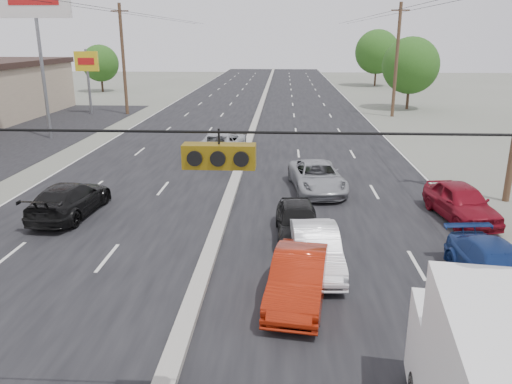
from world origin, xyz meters
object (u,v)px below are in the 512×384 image
(utility_pole_right_c, at_px, (397,60))
(tree_right_mid, at_px, (411,66))
(queue_car_e, at_px, (461,202))
(tree_left_far, at_px, (100,63))
(pole_sign_far, at_px, (87,67))
(queue_car_b, at_px, (316,250))
(red_sedan, at_px, (298,278))
(oncoming_near, at_px, (70,200))
(utility_pole_left_c, at_px, (123,59))
(queue_car_a, at_px, (298,221))
(queue_car_d, at_px, (498,270))
(pole_sign_billboard, at_px, (35,9))
(queue_car_c, at_px, (317,177))
(oncoming_far, at_px, (221,143))
(tree_right_far, at_px, (377,52))

(utility_pole_right_c, height_order, tree_right_mid, utility_pole_right_c)
(utility_pole_right_c, xyz_separation_m, queue_car_e, (-2.90, -27.56, -4.37))
(tree_left_far, bearing_deg, pole_sign_far, -73.30)
(pole_sign_far, bearing_deg, queue_car_b, -58.98)
(red_sedan, xyz_separation_m, oncoming_near, (-9.21, 6.46, 0.01))
(utility_pole_left_c, height_order, queue_car_a, utility_pole_left_c)
(tree_left_far, bearing_deg, oncoming_near, -71.88)
(utility_pole_left_c, relative_size, queue_car_e, 2.32)
(queue_car_d, bearing_deg, queue_car_b, 162.73)
(pole_sign_billboard, relative_size, oncoming_near, 2.30)
(queue_car_c, xyz_separation_m, queue_car_e, (5.54, -3.62, 0.05))
(oncoming_near, distance_m, oncoming_far, 12.24)
(utility_pole_right_c, bearing_deg, queue_car_e, -96.01)
(pole_sign_billboard, distance_m, queue_car_c, 23.54)
(pole_sign_far, height_order, tree_left_far, tree_left_far)
(utility_pole_left_c, bearing_deg, oncoming_near, -77.51)
(tree_left_far, xyz_separation_m, queue_car_e, (31.60, -47.56, -2.98))
(tree_right_far, distance_m, oncoming_near, 62.25)
(tree_left_far, relative_size, tree_right_mid, 0.86)
(red_sedan, xyz_separation_m, oncoming_far, (-4.30, 17.67, 0.09))
(queue_car_c, distance_m, queue_car_e, 6.62)
(pole_sign_far, bearing_deg, pole_sign_billboard, -82.87)
(tree_right_mid, distance_m, queue_car_e, 33.20)
(tree_left_far, xyz_separation_m, queue_car_b, (25.50, -52.42, -3.04))
(pole_sign_billboard, relative_size, queue_car_b, 2.69)
(pole_sign_far, distance_m, tree_left_far, 20.89)
(tree_right_mid, distance_m, red_sedan, 41.40)
(queue_car_c, bearing_deg, queue_car_a, -107.37)
(queue_car_b, bearing_deg, utility_pole_left_c, 113.03)
(red_sedan, height_order, oncoming_far, oncoming_far)
(tree_left_far, height_order, tree_right_far, tree_right_far)
(queue_car_a, relative_size, oncoming_near, 0.82)
(pole_sign_billboard, bearing_deg, oncoming_near, -62.83)
(pole_sign_far, bearing_deg, queue_car_d, -53.61)
(tree_left_far, distance_m, queue_car_a, 55.89)
(utility_pole_left_c, bearing_deg, pole_sign_far, -180.00)
(tree_left_far, xyz_separation_m, tree_right_far, (38.00, 10.00, 1.24))
(tree_right_far, height_order, queue_car_e, tree_right_far)
(utility_pole_left_c, relative_size, queue_car_d, 2.24)
(tree_right_far, distance_m, queue_car_a, 61.44)
(queue_car_d, xyz_separation_m, oncoming_near, (-15.00, 5.54, 0.05))
(utility_pole_left_c, xyz_separation_m, oncoming_near, (6.19, -27.96, -4.41))
(queue_car_b, distance_m, oncoming_near, 10.77)
(tree_right_far, bearing_deg, queue_car_d, -96.56)
(oncoming_near, bearing_deg, queue_car_b, 159.17)
(pole_sign_far, xyz_separation_m, tree_left_far, (-6.00, 20.00, -0.69))
(queue_car_a, bearing_deg, queue_car_d, -34.85)
(red_sedan, height_order, queue_car_d, red_sedan)
(utility_pole_right_c, relative_size, pole_sign_billboard, 0.91)
(utility_pole_right_c, height_order, pole_sign_billboard, pole_sign_billboard)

